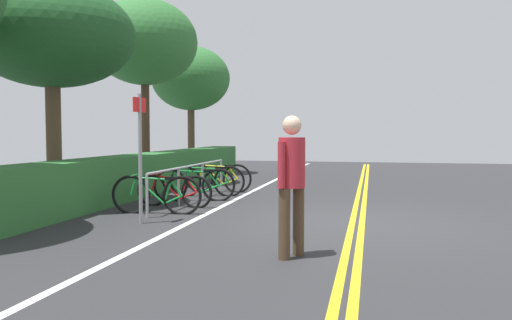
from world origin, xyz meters
The scene contains 16 objects.
ground_plane centered at (0.00, 0.00, -0.03)m, with size 35.20×13.48×0.05m, color #2B2B2D.
centre_line_yellow_inner centered at (0.00, -0.08, 0.00)m, with size 31.68×0.10×0.00m, color gold.
centre_line_yellow_outer centered at (0.00, 0.08, 0.00)m, with size 31.68×0.10×0.00m, color gold.
bike_lane_stripe_white centered at (0.00, 2.75, 0.00)m, with size 31.68×0.12×0.00m, color white.
bike_rack centered at (1.96, 3.63, 0.59)m, with size 4.57×0.05×0.80m.
bicycle_0 centered at (0.16, 3.66, 0.36)m, with size 0.46×1.72×0.76m.
bicycle_1 centered at (1.08, 3.69, 0.33)m, with size 0.46×1.68×0.70m.
bicycle_2 centered at (1.98, 3.57, 0.36)m, with size 0.62×1.74×0.76m.
bicycle_3 centered at (2.85, 3.56, 0.36)m, with size 0.56×1.74×0.77m.
bicycle_4 centered at (3.73, 3.56, 0.36)m, with size 0.46×1.73×0.76m.
pedestrian centered at (-2.53, 0.71, 0.99)m, with size 0.44×0.32×1.71m.
sign_post_near centered at (-0.83, 3.50, 1.30)m, with size 0.36×0.06×2.14m.
hedge_backdrop centered at (3.46, 5.29, 0.49)m, with size 13.52×0.84×0.98m, color #2D6B30.
tree_mid centered at (0.65, 6.12, 3.46)m, with size 3.34×3.34×4.53m.
tree_far_right centered at (4.98, 6.13, 4.06)m, with size 3.01×3.01×5.29m.
tree_extra centered at (8.81, 6.14, 3.43)m, with size 2.81×2.81×4.59m.
Camera 1 is at (-8.54, -0.22, 1.52)m, focal length 35.59 mm.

